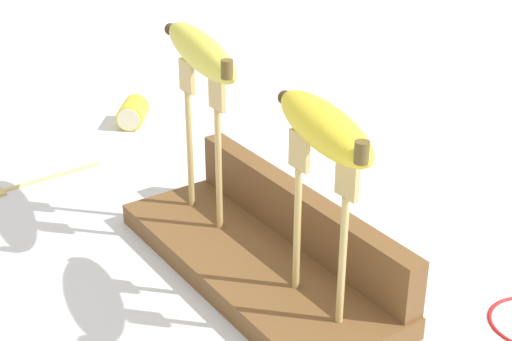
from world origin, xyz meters
TOP-DOWN VIEW (x-y plane):
  - ground_plane at (0.00, 0.00)m, footprint 3.00×3.00m
  - wooden_board at (0.00, 0.00)m, footprint 0.36×0.14m
  - board_backstop at (0.00, 0.06)m, footprint 0.35×0.02m
  - fork_stand_left at (-0.10, -0.00)m, footprint 0.09×0.01m
  - fork_stand_right at (0.10, -0.00)m, footprint 0.09×0.01m
  - banana_raised_left at (-0.10, -0.00)m, footprint 0.19×0.07m
  - banana_raised_right at (0.10, -0.00)m, footprint 0.17×0.08m
  - fork_fallen_near at (-0.34, -0.14)m, footprint 0.03×0.17m
  - banana_chunk_near at (-0.44, 0.07)m, footprint 0.07×0.07m

SIDE VIEW (x-z plane):
  - ground_plane at x=0.00m, z-range 0.00..0.00m
  - fork_fallen_near at x=-0.34m, z-range 0.00..0.01m
  - wooden_board at x=0.00m, z-range 0.00..0.02m
  - banana_chunk_near at x=-0.44m, z-range 0.00..0.04m
  - board_backstop at x=0.00m, z-range 0.02..0.08m
  - fork_stand_right at x=0.10m, z-range 0.04..0.21m
  - fork_stand_left at x=-0.10m, z-range 0.04..0.22m
  - banana_raised_right at x=0.10m, z-range 0.19..0.23m
  - banana_raised_left at x=-0.10m, z-range 0.20..0.24m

